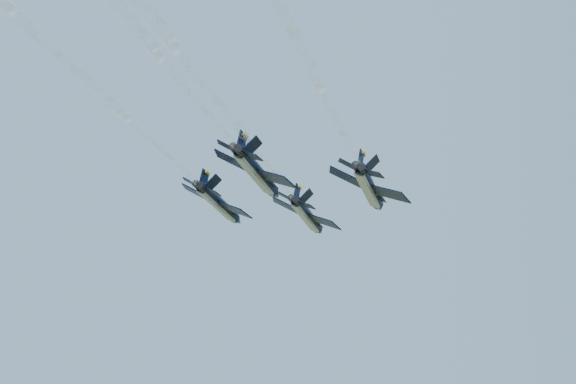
# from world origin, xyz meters

# --- Properties ---
(jet_lead) EXTENTS (10.70, 15.70, 5.62)m
(jet_lead) POSITION_xyz_m (0.62, 9.65, 102.32)
(jet_lead) COLOR black
(jet_left) EXTENTS (10.70, 15.70, 5.62)m
(jet_left) POSITION_xyz_m (-11.26, 1.87, 102.32)
(jet_left) COLOR black
(jet_right) EXTENTS (10.70, 15.70, 5.62)m
(jet_right) POSITION_xyz_m (10.19, -2.41, 102.32)
(jet_right) COLOR black
(jet_slot) EXTENTS (10.70, 15.70, 5.62)m
(jet_slot) POSITION_xyz_m (-3.56, -10.18, 102.32)
(jet_slot) COLOR black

